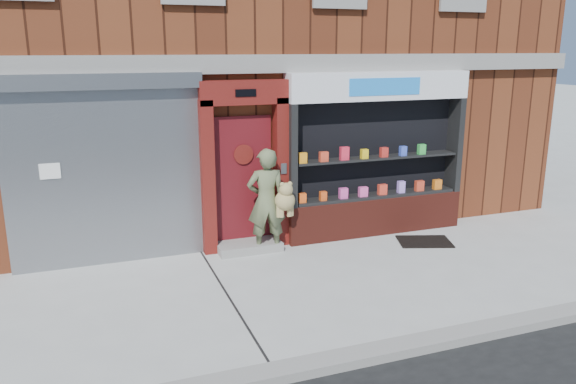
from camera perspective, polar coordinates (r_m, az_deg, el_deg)
ground at (r=8.57m, az=4.14°, el=-9.03°), size 80.00×80.00×0.00m
curb at (r=6.85m, az=11.81°, el=-15.16°), size 60.00×0.30×0.12m
building at (r=13.55m, az=-6.47°, el=16.87°), size 12.00×8.16×8.00m
shutter_bay at (r=9.23m, az=-18.14°, el=3.18°), size 3.10×0.30×3.04m
red_door_bay at (r=9.56m, az=-4.42°, el=2.62°), size 1.52×0.58×2.90m
pharmacy_bay at (r=10.47m, az=8.93°, el=3.06°), size 3.50×0.41×3.00m
woman at (r=9.47m, az=-2.01°, el=-0.89°), size 0.80×0.58×1.80m
doormat at (r=10.47m, az=13.69°, el=-4.91°), size 1.09×0.92×0.02m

